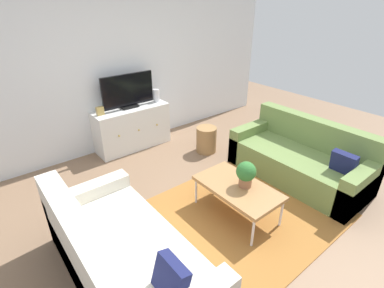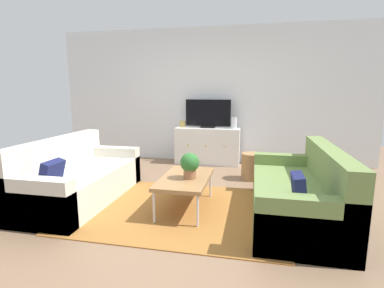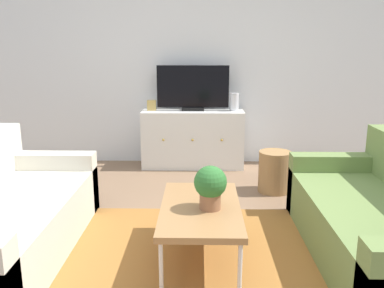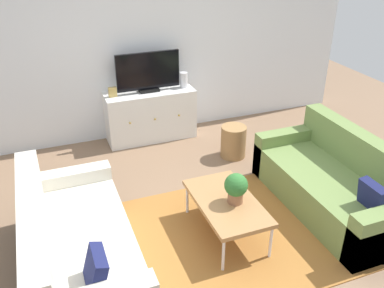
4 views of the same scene
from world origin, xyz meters
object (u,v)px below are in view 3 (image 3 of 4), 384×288
at_px(coffee_table, 201,210).
at_px(flat_screen_tv, 193,88).
at_px(tv_console, 193,139).
at_px(glass_vase, 234,102).
at_px(potted_plant, 210,185).
at_px(wicker_basket, 275,172).
at_px(mantel_clock, 152,105).

height_order(coffee_table, flat_screen_tv, flat_screen_tv).
xyz_separation_m(coffee_table, tv_console, (-0.10, 2.38, -0.02)).
xyz_separation_m(flat_screen_tv, glass_vase, (0.52, -0.02, -0.17)).
bearing_deg(flat_screen_tv, potted_plant, -86.15).
bearing_deg(wicker_basket, mantel_clock, 146.43).
distance_m(potted_plant, flat_screen_tv, 2.49).
bearing_deg(tv_console, potted_plant, -86.12).
xyz_separation_m(tv_console, mantel_clock, (-0.52, 0.00, 0.43)).
bearing_deg(glass_vase, flat_screen_tv, 177.79).
relative_size(potted_plant, flat_screen_tv, 0.35).
relative_size(tv_console, glass_vase, 5.79).
relative_size(coffee_table, mantel_clock, 7.75).
distance_m(tv_console, flat_screen_tv, 0.64).
bearing_deg(mantel_clock, flat_screen_tv, 2.21).
relative_size(potted_plant, mantel_clock, 2.39).
bearing_deg(tv_console, flat_screen_tv, 90.00).
height_order(potted_plant, mantel_clock, mantel_clock).
distance_m(coffee_table, glass_vase, 2.46).
bearing_deg(glass_vase, mantel_clock, 180.00).
bearing_deg(tv_console, coffee_table, -87.66).
relative_size(coffee_table, tv_console, 0.79).
xyz_separation_m(potted_plant, flat_screen_tv, (-0.16, 2.44, 0.42)).
bearing_deg(flat_screen_tv, wicker_basket, -47.03).
distance_m(glass_vase, wicker_basket, 1.18).
height_order(flat_screen_tv, mantel_clock, flat_screen_tv).
height_order(tv_console, wicker_basket, tv_console).
relative_size(tv_console, mantel_clock, 9.81).
distance_m(flat_screen_tv, mantel_clock, 0.56).
xyz_separation_m(coffee_table, glass_vase, (0.42, 2.38, 0.45)).
bearing_deg(wicker_basket, tv_console, 133.57).
relative_size(tv_console, flat_screen_tv, 1.42).
height_order(coffee_table, potted_plant, potted_plant).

